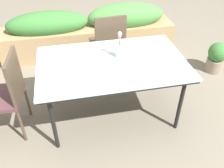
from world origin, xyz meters
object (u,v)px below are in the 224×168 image
Objects in this scene: chair_end_left at (6,92)px; potted_plant at (217,57)px; flower_vase at (119,47)px; chair_far_side at (108,42)px; dining_table at (112,66)px; planter_box at (89,31)px.

chair_end_left is 2.76m from potted_plant.
flower_vase is 1.71m from potted_plant.
potted_plant is at bearing -73.62° from chair_end_left.
chair_far_side is 3.26× the size of flower_vase.
dining_table is 1.07m from chair_end_left.
chair_far_side is 0.75m from planter_box.
dining_table is 5.33× the size of flower_vase.
chair_end_left is (-1.06, -0.01, -0.15)m from dining_table.
flower_vase reaches higher than chair_end_left.
dining_table is 1.53m from planter_box.
chair_far_side is at bearing -51.73° from chair_end_left.
planter_box reaches higher than dining_table.
chair_end_left reaches higher than potted_plant.
flower_vase reaches higher than potted_plant.
dining_table is at bearing -160.87° from potted_plant.
flower_vase is at bearing -81.08° from chair_end_left.
potted_plant is (1.63, 0.56, -0.44)m from dining_table.
chair_far_side is 1.55m from potted_plant.
potted_plant is (1.68, -0.93, -0.12)m from planter_box.
chair_end_left is at bearing -179.68° from dining_table.
chair_end_left is 1.19m from flower_vase.
planter_box is (-0.05, 1.49, -0.31)m from dining_table.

